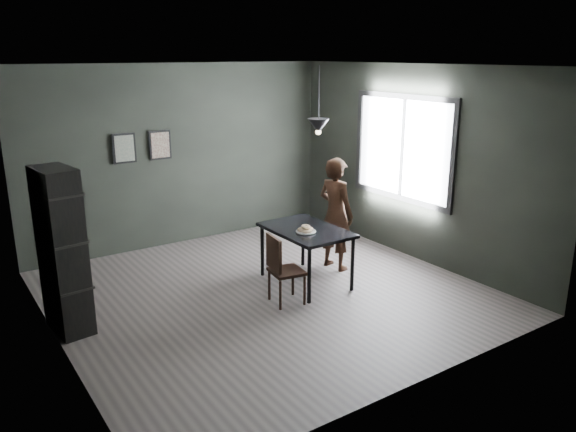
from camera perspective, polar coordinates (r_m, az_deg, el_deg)
ground at (r=7.22m, az=-2.10°, el=-7.79°), size 5.00×5.00×0.00m
back_wall at (r=8.95m, az=-10.78°, el=6.06°), size 5.00×0.10×2.80m
ceiling at (r=6.59m, az=-2.35°, el=15.02°), size 5.00×5.00×0.02m
window_assembly at (r=8.42m, az=11.55°, el=6.77°), size 0.04×1.96×1.56m
cafe_table at (r=7.29m, az=1.85°, el=-1.88°), size 0.80×1.20×0.75m
white_plate at (r=7.11m, az=1.83°, el=-1.64°), size 0.23×0.23×0.01m
donut_pile at (r=7.10m, az=1.83°, el=-1.35°), size 0.20×0.21×0.09m
woman at (r=7.81m, az=4.87°, el=0.22°), size 0.47×0.64×1.58m
wood_chair at (r=6.74m, az=-0.72°, el=-5.03°), size 0.43×0.43×0.87m
shelf_unit at (r=6.43m, az=-21.96°, el=-3.39°), size 0.42×0.64×1.82m
pendant_lamp at (r=7.21m, az=3.11°, el=9.15°), size 0.28×0.28×0.86m
framed_print_left at (r=8.58m, az=-16.30°, el=6.62°), size 0.34×0.04×0.44m
framed_print_right at (r=8.76m, az=-12.87°, el=7.05°), size 0.34×0.04×0.44m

